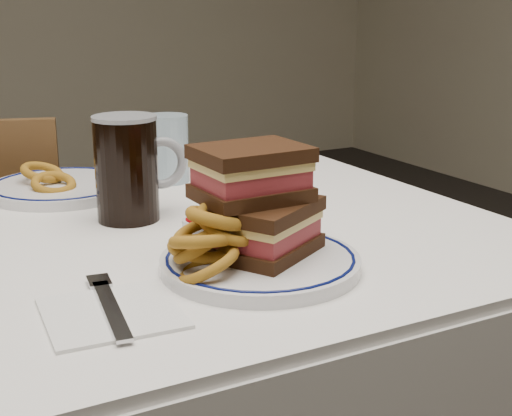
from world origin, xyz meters
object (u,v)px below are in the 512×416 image
main_plate (260,262)px  beer_mug (129,167)px  reuben_sandwich (258,201)px  far_plate (62,187)px

main_plate → beer_mug: beer_mug is taller
main_plate → reuben_sandwich: size_ratio=1.51×
far_plate → reuben_sandwich: bearing=-74.4°
reuben_sandwich → beer_mug: (-0.08, 0.26, -0.00)m
reuben_sandwich → main_plate: bearing=-108.1°
main_plate → beer_mug: bearing=104.6°
main_plate → far_plate: 0.51m
beer_mug → main_plate: bearing=-75.4°
far_plate → beer_mug: bearing=-75.5°
reuben_sandwich → far_plate: bearing=105.6°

